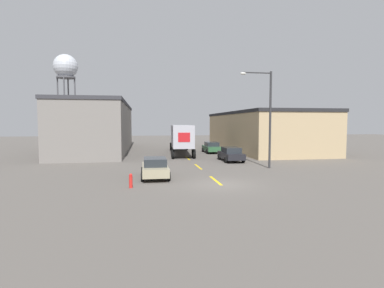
{
  "coord_description": "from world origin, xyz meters",
  "views": [
    {
      "loc": [
        -5.02,
        -19.12,
        4.08
      ],
      "look_at": [
        -0.37,
        9.66,
        2.05
      ],
      "focal_mm": 28.0,
      "sensor_mm": 36.0,
      "label": 1
    }
  ],
  "objects": [
    {
      "name": "ground_plane",
      "position": [
        0.0,
        0.0,
        0.0
      ],
      "size": [
        160.0,
        160.0,
        0.0
      ],
      "primitive_type": "plane",
      "color": "#56514C"
    },
    {
      "name": "warehouse_right",
      "position": [
        12.65,
        24.07,
        2.88
      ],
      "size": [
        10.8,
        24.74,
        5.76
      ],
      "color": "tan",
      "rests_on": "ground_plane"
    },
    {
      "name": "street_lamp",
      "position": [
        5.89,
        6.39,
        5.04
      ],
      "size": [
        2.96,
        0.32,
        8.68
      ],
      "color": "#2D2D30",
      "rests_on": "ground_plane"
    },
    {
      "name": "parked_car_left_near",
      "position": [
        -4.22,
        3.23,
        0.78
      ],
      "size": [
        2.08,
        4.48,
        1.5
      ],
      "color": "tan",
      "rests_on": "ground_plane"
    },
    {
      "name": "parked_car_right_mid",
      "position": [
        4.22,
        11.77,
        0.78
      ],
      "size": [
        2.08,
        4.48,
        1.5
      ],
      "color": "black",
      "rests_on": "ground_plane"
    },
    {
      "name": "water_tower",
      "position": [
        -20.03,
        43.72,
        14.83
      ],
      "size": [
        4.63,
        4.63,
        17.55
      ],
      "color": "#47474C",
      "rests_on": "ground_plane"
    },
    {
      "name": "fire_hydrant",
      "position": [
        -5.86,
        -0.1,
        0.45
      ],
      "size": [
        0.22,
        0.22,
        0.91
      ],
      "color": "red",
      "rests_on": "ground_plane"
    },
    {
      "name": "warehouse_left",
      "position": [
        -11.41,
        26.54,
        3.47
      ],
      "size": [
        8.32,
        27.55,
        6.92
      ],
      "color": "slate",
      "rests_on": "ground_plane"
    },
    {
      "name": "semi_truck",
      "position": [
        -0.08,
        20.97,
        2.34
      ],
      "size": [
        3.65,
        14.38,
        3.82
      ],
      "rotation": [
        0.0,
        0.0,
        -0.07
      ],
      "color": "silver",
      "rests_on": "ground_plane"
    },
    {
      "name": "road_centerline",
      "position": [
        0.0,
        8.26,
        0.0
      ],
      "size": [
        0.2,
        17.06,
        0.01
      ],
      "color": "gold",
      "rests_on": "ground_plane"
    },
    {
      "name": "parked_car_right_far",
      "position": [
        4.22,
        21.08,
        0.78
      ],
      "size": [
        2.08,
        4.48,
        1.5
      ],
      "color": "#2D5B38",
      "rests_on": "ground_plane"
    }
  ]
}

